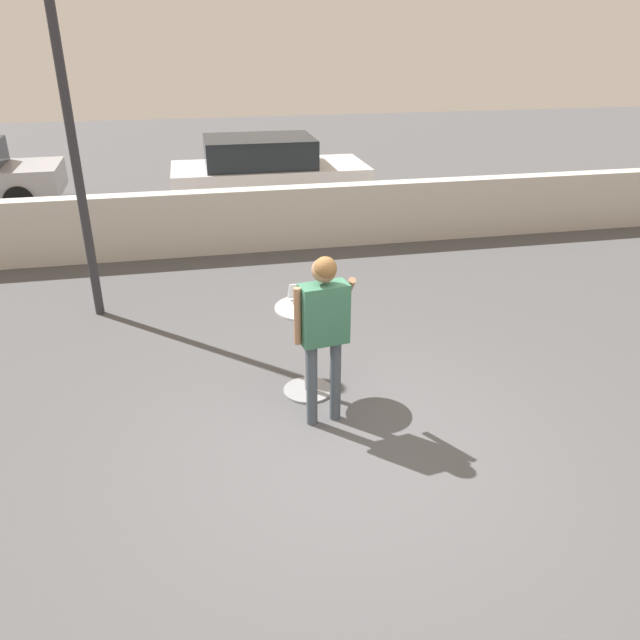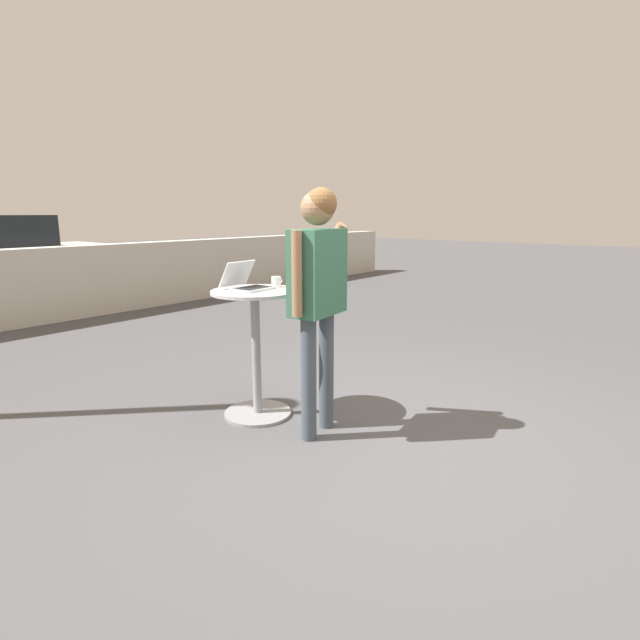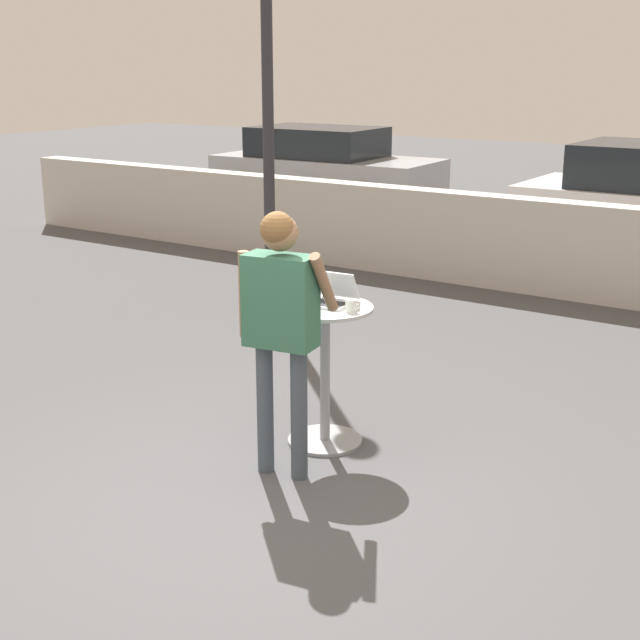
# 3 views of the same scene
# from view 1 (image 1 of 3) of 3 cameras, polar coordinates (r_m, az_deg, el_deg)

# --- Properties ---
(ground_plane) EXTENTS (50.00, 50.00, 0.00)m
(ground_plane) POSITION_cam_1_polar(r_m,az_deg,el_deg) (6.03, 2.83, -11.76)
(ground_plane) COLOR #4C4C4F
(pavement_kerb) EXTENTS (17.84, 0.35, 1.10)m
(pavement_kerb) POSITION_cam_1_polar(r_m,az_deg,el_deg) (11.25, -5.08, 9.17)
(pavement_kerb) COLOR beige
(pavement_kerb) RESTS_ON ground_plane
(cafe_table) EXTENTS (0.67, 0.67, 1.02)m
(cafe_table) POSITION_cam_1_polar(r_m,az_deg,el_deg) (6.60, -1.16, -2.12)
(cafe_table) COLOR gray
(cafe_table) RESTS_ON ground_plane
(laptop) EXTENTS (0.33, 0.35, 0.22)m
(laptop) POSITION_cam_1_polar(r_m,az_deg,el_deg) (6.47, -1.37, 1.90)
(laptop) COLOR silver
(laptop) RESTS_ON cafe_table
(coffee_mug) EXTENTS (0.11, 0.08, 0.09)m
(coffee_mug) POSITION_cam_1_polar(r_m,az_deg,el_deg) (6.43, 0.77, 1.67)
(coffee_mug) COLOR white
(coffee_mug) RESTS_ON cafe_table
(standing_person) EXTENTS (0.60, 0.44, 1.76)m
(standing_person) POSITION_cam_1_polar(r_m,az_deg,el_deg) (5.86, 0.35, 0.11)
(standing_person) COLOR #424C56
(standing_person) RESTS_ON ground_plane
(parked_car_near_street) EXTENTS (4.16, 2.03, 1.55)m
(parked_car_near_street) POSITION_cam_1_polar(r_m,az_deg,el_deg) (13.86, -4.88, 13.23)
(parked_car_near_street) COLOR silver
(parked_car_near_street) RESTS_ON ground_plane
(street_lamp) EXTENTS (0.32, 0.32, 4.44)m
(street_lamp) POSITION_cam_1_polar(r_m,az_deg,el_deg) (8.56, -22.27, 18.28)
(street_lamp) COLOR #2D2D33
(street_lamp) RESTS_ON ground_plane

